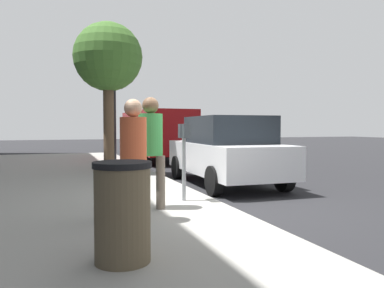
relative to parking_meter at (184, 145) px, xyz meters
name	(u,v)px	position (x,y,z in m)	size (l,w,h in m)	color
ground_plane	(221,210)	(-0.34, -0.59, -1.17)	(80.00, 80.00, 0.00)	#232326
sidewalk_slab	(43,220)	(-0.34, 2.41, -1.09)	(28.00, 6.00, 0.15)	gray
parking_meter	(184,145)	(0.00, 0.00, 0.00)	(0.36, 0.12, 1.41)	gray
pedestrian_at_meter	(151,142)	(-0.39, 0.72, 0.09)	(0.46, 0.40, 1.85)	#726656
pedestrian_bystander	(133,149)	(-1.14, 1.15, 0.02)	(0.46, 0.38, 1.76)	#47474C
parked_sedan_near	(226,150)	(2.33, -1.94, -0.27)	(4.45, 2.07, 1.77)	silver
parked_van_far	(157,132)	(9.45, -1.94, 0.09)	(5.24, 2.21, 2.18)	maroon
street_tree	(108,59)	(5.09, 0.69, 2.38)	(2.06, 2.06, 4.49)	brown
traffic_signal	(117,98)	(7.66, 0.04, 1.41)	(0.24, 0.44, 3.60)	black
trash_bin	(122,212)	(-2.78, 1.59, -0.51)	(0.59, 0.59, 1.01)	brown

